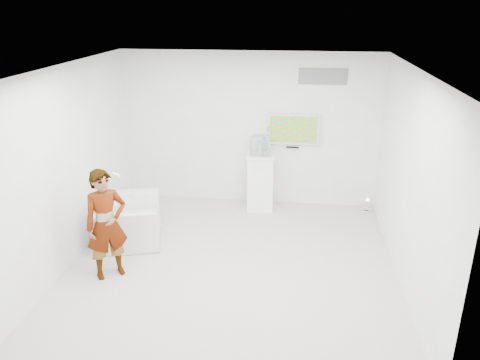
% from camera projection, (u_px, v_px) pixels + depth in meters
% --- Properties ---
extents(room, '(5.01, 5.01, 3.00)m').
position_uv_depth(room, '(232.00, 173.00, 6.81)').
color(room, beige).
rests_on(room, ground).
extents(tv, '(1.00, 0.08, 0.60)m').
position_uv_depth(tv, '(293.00, 129.00, 8.96)').
color(tv, silver).
rests_on(tv, room).
extents(logo_decal, '(0.90, 0.02, 0.30)m').
position_uv_depth(logo_decal, '(323.00, 77.00, 8.59)').
color(logo_decal, slate).
rests_on(logo_decal, room).
extents(person, '(0.72, 0.68, 1.66)m').
position_uv_depth(person, '(106.00, 224.00, 6.74)').
color(person, silver).
rests_on(person, room).
extents(armchair, '(1.24, 1.35, 0.73)m').
position_uv_depth(armchair, '(130.00, 221.00, 7.90)').
color(armchair, silver).
rests_on(armchair, room).
extents(pedestal, '(0.59, 0.59, 1.12)m').
position_uv_depth(pedestal, '(260.00, 181.00, 9.11)').
color(pedestal, white).
rests_on(pedestal, room).
extents(floor_uplight, '(0.23, 0.23, 0.28)m').
position_uv_depth(floor_uplight, '(367.00, 206.00, 9.06)').
color(floor_uplight, white).
rests_on(floor_uplight, room).
extents(vitrine, '(0.38, 0.38, 0.35)m').
position_uv_depth(vitrine, '(261.00, 145.00, 8.85)').
color(vitrine, white).
rests_on(vitrine, pedestal).
extents(console, '(0.06, 0.15, 0.21)m').
position_uv_depth(console, '(260.00, 149.00, 8.88)').
color(console, white).
rests_on(console, pedestal).
extents(wii_remote, '(0.14, 0.11, 0.04)m').
position_uv_depth(wii_remote, '(116.00, 175.00, 6.74)').
color(wii_remote, white).
rests_on(wii_remote, person).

